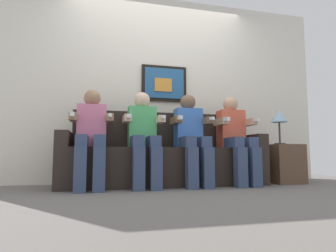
# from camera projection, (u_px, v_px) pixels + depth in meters

# --- Properties ---
(ground_plane) EXTENTS (6.30, 6.30, 0.00)m
(ground_plane) POSITION_uv_depth(u_px,v_px,m) (171.00, 189.00, 3.14)
(ground_plane) COLOR #66605B
(back_wall_assembly) EXTENTS (4.85, 0.10, 2.60)m
(back_wall_assembly) POSITION_uv_depth(u_px,v_px,m) (158.00, 87.00, 4.00)
(back_wall_assembly) COLOR silver
(back_wall_assembly) RESTS_ON ground_plane
(couch) EXTENTS (2.45, 0.58, 0.90)m
(couch) POSITION_uv_depth(u_px,v_px,m) (164.00, 159.00, 3.48)
(couch) COLOR #2D231E
(couch) RESTS_ON ground_plane
(person_leftmost) EXTENTS (0.46, 0.56, 1.11)m
(person_leftmost) POSITION_uv_depth(u_px,v_px,m) (91.00, 133.00, 3.14)
(person_leftmost) COLOR pink
(person_leftmost) RESTS_ON ground_plane
(person_left_center) EXTENTS (0.46, 0.56, 1.11)m
(person_left_center) POSITION_uv_depth(u_px,v_px,m) (143.00, 134.00, 3.28)
(person_left_center) COLOR #4CB266
(person_left_center) RESTS_ON ground_plane
(person_right_center) EXTENTS (0.46, 0.56, 1.11)m
(person_right_center) POSITION_uv_depth(u_px,v_px,m) (191.00, 135.00, 3.42)
(person_right_center) COLOR #3F72CC
(person_right_center) RESTS_ON ground_plane
(person_rightmost) EXTENTS (0.46, 0.56, 1.11)m
(person_rightmost) POSITION_uv_depth(u_px,v_px,m) (235.00, 135.00, 3.56)
(person_rightmost) COLOR #D8593F
(person_rightmost) RESTS_ON ground_plane
(side_table_right) EXTENTS (0.40, 0.40, 0.50)m
(side_table_right) POSITION_uv_depth(u_px,v_px,m) (284.00, 164.00, 3.75)
(side_table_right) COLOR brown
(side_table_right) RESTS_ON ground_plane
(table_lamp) EXTENTS (0.22, 0.22, 0.46)m
(table_lamp) POSITION_uv_depth(u_px,v_px,m) (279.00, 118.00, 3.84)
(table_lamp) COLOR #333338
(table_lamp) RESTS_ON side_table_right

